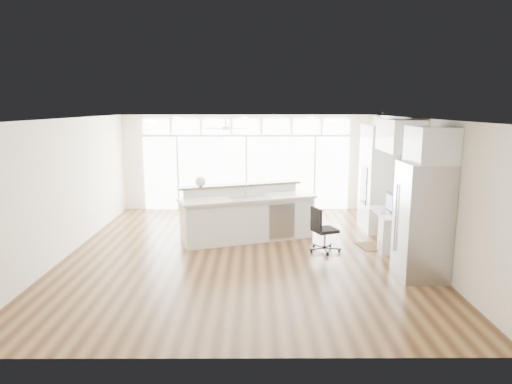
{
  "coord_description": "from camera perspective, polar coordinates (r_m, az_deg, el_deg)",
  "views": [
    {
      "loc": [
        0.23,
        -8.92,
        2.93
      ],
      "look_at": [
        0.26,
        0.6,
        1.14
      ],
      "focal_mm": 32.0,
      "sensor_mm": 36.0,
      "label": 1
    }
  ],
  "objects": [
    {
      "name": "fridge_cabinet",
      "position": [
        8.15,
        21.06,
        5.53
      ],
      "size": [
        0.64,
        0.9,
        0.6
      ],
      "primitive_type": "cube",
      "color": "white",
      "rests_on": "wall_right"
    },
    {
      "name": "framed_photos",
      "position": [
        10.47,
        17.78,
        1.75
      ],
      "size": [
        0.06,
        0.22,
        0.8
      ],
      "primitive_type": "cube",
      "color": "black",
      "rests_on": "wall_right"
    },
    {
      "name": "potted_plant",
      "position": [
        11.12,
        15.31,
        8.67
      ],
      "size": [
        0.28,
        0.31,
        0.23
      ],
      "primitive_type": "imported",
      "rotation": [
        0.0,
        0.0,
        0.04
      ],
      "color": "#355625",
      "rests_on": "oven_cabinet"
    },
    {
      "name": "keyboard",
      "position": [
        9.84,
        15.45,
        -2.42
      ],
      "size": [
        0.16,
        0.34,
        0.02
      ],
      "primitive_type": "cube",
      "rotation": [
        0.0,
        0.0,
        -0.1
      ],
      "color": "silver",
      "rests_on": "desk_nook"
    },
    {
      "name": "glass_wall",
      "position": [
        13.0,
        -1.21,
        2.34
      ],
      "size": [
        5.8,
        0.06,
        2.08
      ],
      "primitive_type": "cube",
      "color": "white",
      "rests_on": "wall_back"
    },
    {
      "name": "wall_left",
      "position": [
        9.8,
        -22.57,
        0.57
      ],
      "size": [
        0.04,
        8.0,
        2.7
      ],
      "primitive_type": "cube",
      "color": "#EFE6CF",
      "rests_on": "floor"
    },
    {
      "name": "monitor",
      "position": [
        9.84,
        16.46,
        -1.26
      ],
      "size": [
        0.09,
        0.5,
        0.42
      ],
      "primitive_type": "cube",
      "rotation": [
        0.0,
        0.0,
        0.01
      ],
      "color": "black",
      "rests_on": "desk_nook"
    },
    {
      "name": "recessed_lights",
      "position": [
        9.13,
        -1.66,
        9.1
      ],
      "size": [
        3.4,
        3.0,
        0.02
      ],
      "primitive_type": "cube",
      "color": "white",
      "rests_on": "ceiling"
    },
    {
      "name": "desk_window",
      "position": [
        9.87,
        18.92,
        2.05
      ],
      "size": [
        0.04,
        0.85,
        0.85
      ],
      "primitive_type": "cube",
      "color": "white",
      "rests_on": "wall_right"
    },
    {
      "name": "oven_cabinet",
      "position": [
        11.25,
        14.97,
        1.71
      ],
      "size": [
        0.64,
        1.2,
        2.5
      ],
      "primitive_type": "cube",
      "color": "white",
      "rests_on": "floor"
    },
    {
      "name": "floor",
      "position": [
        9.4,
        -1.6,
        -7.57
      ],
      "size": [
        7.0,
        8.0,
        0.02
      ],
      "primitive_type": "cube",
      "color": "#452A15",
      "rests_on": "ground"
    },
    {
      "name": "fishbowl",
      "position": [
        10.08,
        -6.95,
        1.32
      ],
      "size": [
        0.29,
        0.29,
        0.23
      ],
      "primitive_type": "sphere",
      "rotation": [
        0.0,
        0.0,
        0.31
      ],
      "color": "silver",
      "rests_on": "kitchen_island"
    },
    {
      "name": "kitchen_island",
      "position": [
        10.09,
        -1.08,
        -2.71
      ],
      "size": [
        3.2,
        2.06,
        1.19
      ],
      "primitive_type": "cube",
      "rotation": [
        0.0,
        0.0,
        0.34
      ],
      "color": "white",
      "rests_on": "floor"
    },
    {
      "name": "refrigerator",
      "position": [
        8.33,
        20.08,
        -3.39
      ],
      "size": [
        0.76,
        0.9,
        2.0
      ],
      "primitive_type": "cube",
      "color": "#A7A7AC",
      "rests_on": "floor"
    },
    {
      "name": "transom_row",
      "position": [
        12.88,
        -1.23,
        8.21
      ],
      "size": [
        5.9,
        0.06,
        0.4
      ],
      "primitive_type": "cube",
      "color": "white",
      "rests_on": "wall_back"
    },
    {
      "name": "wall_front",
      "position": [
        5.17,
        -2.75,
        -7.1
      ],
      "size": [
        7.0,
        0.04,
        2.7
      ],
      "primitive_type": "cube",
      "color": "#EFE6CF",
      "rests_on": "floor"
    },
    {
      "name": "wall_right",
      "position": [
        9.63,
        19.65,
        0.6
      ],
      "size": [
        0.04,
        8.0,
        2.7
      ],
      "primitive_type": "cube",
      "color": "#EFE6CF",
      "rests_on": "floor"
    },
    {
      "name": "rug",
      "position": [
        10.11,
        15.24,
        -6.52
      ],
      "size": [
        1.01,
        0.81,
        0.01
      ],
      "primitive_type": "cube",
      "rotation": [
        0.0,
        0.0,
        0.2
      ],
      "color": "#342010",
      "rests_on": "floor"
    },
    {
      "name": "wall_back",
      "position": [
        13.02,
        -1.21,
        3.69
      ],
      "size": [
        7.0,
        0.04,
        2.7
      ],
      "primitive_type": "cube",
      "color": "#EFE6CF",
      "rests_on": "floor"
    },
    {
      "name": "desk_nook",
      "position": [
        10.0,
        16.73,
        -4.57
      ],
      "size": [
        0.72,
        1.3,
        0.76
      ],
      "primitive_type": "cube",
      "color": "white",
      "rests_on": "floor"
    },
    {
      "name": "ceiling_fan",
      "position": [
        11.75,
        -3.8,
        8.45
      ],
      "size": [
        1.16,
        1.16,
        0.32
      ],
      "primitive_type": "cube",
      "color": "white",
      "rests_on": "ceiling"
    },
    {
      "name": "ceiling",
      "position": [
        8.93,
        -1.69,
        9.19
      ],
      "size": [
        7.0,
        8.0,
        0.02
      ],
      "primitive_type": "cube",
      "color": "white",
      "rests_on": "wall_back"
    },
    {
      "name": "upper_cabinets",
      "position": [
        9.7,
        17.58,
        6.75
      ],
      "size": [
        0.64,
        1.3,
        0.64
      ],
      "primitive_type": "cube",
      "color": "white",
      "rests_on": "wall_right"
    },
    {
      "name": "office_chair",
      "position": [
        9.41,
        8.62,
        -4.67
      ],
      "size": [
        0.6,
        0.58,
        0.92
      ],
      "primitive_type": "cube",
      "rotation": [
        0.0,
        0.0,
        0.37
      ],
      "color": "black",
      "rests_on": "floor"
    }
  ]
}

